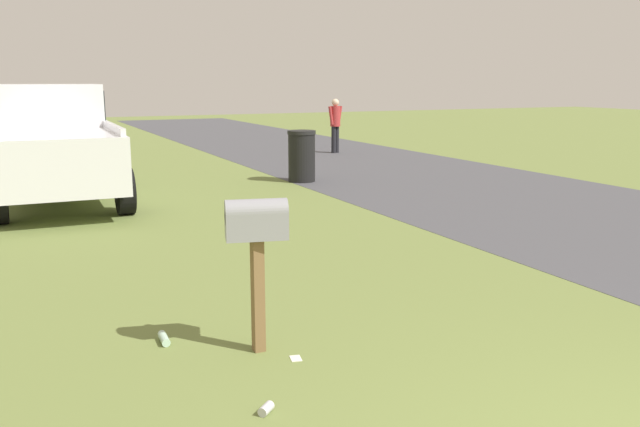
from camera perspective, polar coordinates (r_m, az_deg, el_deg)
road_asphalt at (r=11.37m, az=23.03°, el=-0.42°), size 60.00×5.92×0.01m
mailbox at (r=5.21m, az=-5.49°, el=-1.52°), size 0.31×0.52×1.25m
pickup_truck at (r=12.99m, az=-21.97°, el=5.94°), size 5.29×2.21×2.09m
trash_bin at (r=14.30m, az=-1.59°, el=4.98°), size 0.61×0.61×1.10m
pedestrian at (r=20.02m, az=1.33°, el=7.91°), size 0.30×0.54×1.62m
litter_bottle_by_mailbox at (r=5.78m, az=-13.31°, el=-10.46°), size 0.22×0.08×0.07m
litter_wrapper_near_hydrant at (r=5.35m, az=-2.11°, el=-12.36°), size 0.13×0.11×0.01m
litter_can_midfield_a at (r=4.55m, az=-4.67°, el=-16.46°), size 0.13×0.13×0.07m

